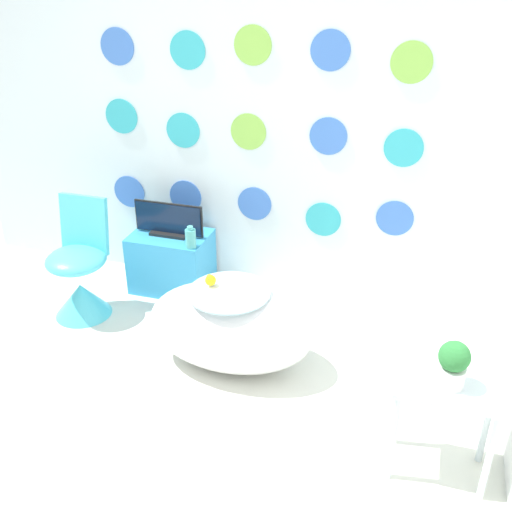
% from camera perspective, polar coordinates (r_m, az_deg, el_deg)
% --- Properties ---
extents(ground_plane, '(12.00, 12.00, 0.00)m').
position_cam_1_polar(ground_plane, '(3.06, -11.23, -19.51)').
color(ground_plane, silver).
extents(wall_back_dotted, '(4.33, 0.05, 2.60)m').
position_cam_1_polar(wall_back_dotted, '(3.95, -0.19, 14.06)').
color(wall_back_dotted, white).
rests_on(wall_back_dotted, ground_plane).
extents(bathtub, '(0.98, 0.57, 0.51)m').
position_cam_1_polar(bathtub, '(3.49, -2.50, -6.71)').
color(bathtub, white).
rests_on(bathtub, ground_plane).
extents(rubber_duck, '(0.06, 0.07, 0.08)m').
position_cam_1_polar(rubber_duck, '(3.38, -4.37, -2.27)').
color(rubber_duck, yellow).
rests_on(rubber_duck, bathtub).
extents(chair, '(0.39, 0.39, 0.79)m').
position_cam_1_polar(chair, '(4.11, -16.42, -2.11)').
color(chair, '#4CC6DB').
rests_on(chair, ground_plane).
extents(tv_cabinet, '(0.54, 0.38, 0.42)m').
position_cam_1_polar(tv_cabinet, '(4.31, -8.04, -0.50)').
color(tv_cabinet, '#389ED6').
rests_on(tv_cabinet, ground_plane).
extents(tv, '(0.50, 0.12, 0.24)m').
position_cam_1_polar(tv, '(4.17, -8.31, 3.30)').
color(tv, black).
rests_on(tv, tv_cabinet).
extents(vase, '(0.07, 0.07, 0.15)m').
position_cam_1_polar(vase, '(3.99, -6.25, 1.71)').
color(vase, '#51B2AD').
rests_on(vase, tv_cabinet).
extents(side_table, '(0.46, 0.28, 0.50)m').
position_cam_1_polar(side_table, '(2.88, 17.61, -13.29)').
color(side_table, silver).
rests_on(side_table, ground_plane).
extents(potted_plant_left, '(0.14, 0.14, 0.22)m').
position_cam_1_polar(potted_plant_left, '(2.74, 18.27, -9.69)').
color(potted_plant_left, white).
rests_on(potted_plant_left, side_table).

